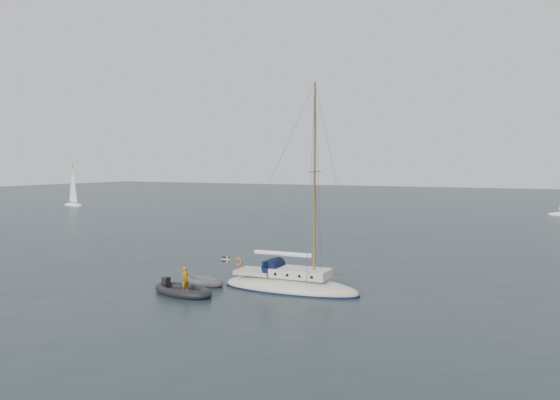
% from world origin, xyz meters
% --- Properties ---
extents(ground, '(300.00, 300.00, 0.00)m').
position_xyz_m(ground, '(0.00, 0.00, 0.00)').
color(ground, black).
rests_on(ground, ground).
extents(sailboat, '(8.85, 2.65, 12.60)m').
position_xyz_m(sailboat, '(-2.14, -0.09, 0.95)').
color(sailboat, beige).
rests_on(sailboat, ground).
extents(dinghy, '(3.09, 1.40, 0.44)m').
position_xyz_m(dinghy, '(-7.63, -1.05, 0.19)').
color(dinghy, '#4C4C51').
rests_on(dinghy, ground).
extents(rib, '(4.21, 1.91, 1.62)m').
position_xyz_m(rib, '(-7.25, -3.65, 0.25)').
color(rib, black).
rests_on(rib, ground).
extents(distant_yacht_a, '(6.01, 3.21, 7.96)m').
position_xyz_m(distant_yacht_a, '(-64.39, 41.77, 3.40)').
color(distant_yacht_a, white).
rests_on(distant_yacht_a, ground).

